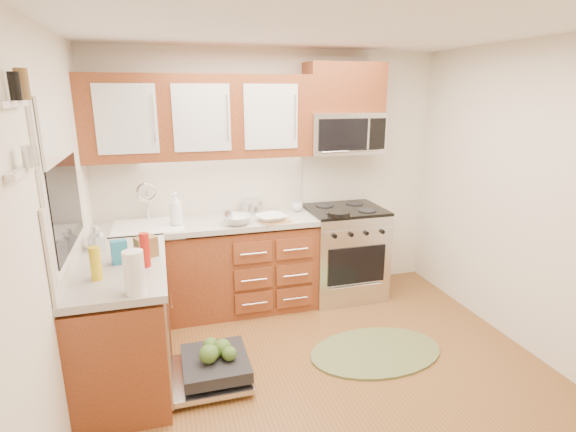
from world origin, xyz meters
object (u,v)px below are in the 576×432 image
object	(u,v)px
bowl_a	(271,218)
cup	(297,207)
sink	(150,239)
bowl_b	(237,220)
dishwasher	(210,369)
upper_cabinets	(200,117)
stock_pot	(252,207)
skillet	(339,214)
range	(344,252)
rug	(376,352)
paper_towel_roll	(134,272)
cutting_board	(275,221)
microwave	(343,133)

from	to	relation	value
bowl_a	cup	size ratio (longest dim) A/B	2.40
sink	bowl_b	xyz separation A→B (m)	(0.78, -0.17, 0.17)
dishwasher	bowl_a	bearing A→B (deg)	53.02
upper_cabinets	stock_pot	xyz separation A→B (m)	(0.47, 0.03, -0.89)
skillet	range	bearing A→B (deg)	55.06
cup	rug	bearing A→B (deg)	-76.22
upper_cabinets	cup	world-z (taller)	upper_cabinets
sink	skillet	size ratio (longest dim) A/B	2.91
dishwasher	paper_towel_roll	distance (m)	1.10
cup	paper_towel_roll	bearing A→B (deg)	-133.82
cutting_board	bowl_a	distance (m)	0.05
sink	cup	xyz separation A→B (m)	(1.45, 0.13, 0.17)
upper_cabinets	microwave	size ratio (longest dim) A/B	2.70
sink	skillet	distance (m)	1.78
dishwasher	paper_towel_roll	size ratio (longest dim) A/B	2.60
sink	bowl_a	bearing A→B (deg)	-8.74
range	skillet	xyz separation A→B (m)	(-0.17, -0.25, 0.49)
microwave	range	bearing A→B (deg)	-90.00
stock_pot	bowl_b	distance (m)	0.41
upper_cabinets	paper_towel_roll	world-z (taller)	upper_cabinets
range	paper_towel_roll	size ratio (longest dim) A/B	3.53
skillet	paper_towel_roll	world-z (taller)	paper_towel_roll
microwave	stock_pot	xyz separation A→B (m)	(-0.94, 0.05, -0.71)
sink	rug	world-z (taller)	sink
range	microwave	distance (m)	1.23
microwave	sink	size ratio (longest dim) A/B	1.23
range	sink	distance (m)	1.96
bowl_a	bowl_b	xyz separation A→B (m)	(-0.32, 0.00, 0.01)
range	bowl_b	xyz separation A→B (m)	(-1.15, -0.18, 0.49)
upper_cabinets	range	size ratio (longest dim) A/B	2.16
cutting_board	bowl_a	size ratio (longest dim) A/B	0.99
range	dishwasher	size ratio (longest dim) A/B	1.36
stock_pot	bowl_a	xyz separation A→B (m)	(0.11, -0.35, -0.03)
skillet	cup	bearing A→B (deg)	129.82
bowl_b	rug	bearing A→B (deg)	-44.31
bowl_b	cup	distance (m)	0.73
bowl_a	upper_cabinets	bearing A→B (deg)	150.75
dishwasher	cutting_board	size ratio (longest dim) A/B	2.66
upper_cabinets	bowl_a	xyz separation A→B (m)	(0.58, -0.32, -0.92)
range	dishwasher	distance (m)	1.95
skillet	bowl_a	xyz separation A→B (m)	(-0.65, 0.07, -0.01)
bowl_b	sink	bearing A→B (deg)	167.72
range	rug	bearing A→B (deg)	-98.73
rug	cup	xyz separation A→B (m)	(-0.31, 1.25, 0.96)
microwave	bowl_b	distance (m)	1.40
sink	dishwasher	bearing A→B (deg)	-70.80
cutting_board	cup	size ratio (longest dim) A/B	2.38
range	dishwasher	xyz separation A→B (m)	(-1.54, -1.13, -0.38)
rug	sink	bearing A→B (deg)	147.43
rug	bowl_a	distance (m)	1.49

